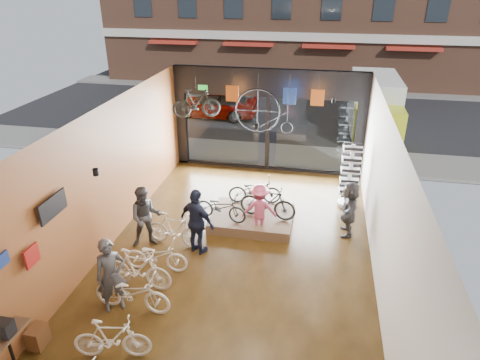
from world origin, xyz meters
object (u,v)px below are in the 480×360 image
(display_bike_right, at_px, (255,190))
(customer_3, at_px, (259,209))
(floor_bike_3, at_px, (138,269))
(display_bike_mid, at_px, (268,202))
(floor_bike_2, at_px, (132,292))
(floor_bike_5, at_px, (174,230))
(customer_5, at_px, (349,208))
(street_car, at_px, (215,103))
(floor_bike_4, at_px, (156,256))
(customer_0, at_px, (111,275))
(display_platform, at_px, (252,219))
(display_bike_left, at_px, (221,207))
(penny_farthing, at_px, (267,113))
(floor_bike_1, at_px, (112,339))
(customer_2, at_px, (197,222))
(customer_1, at_px, (146,217))
(hung_bike, at_px, (196,103))
(sunglasses_rack, at_px, (350,176))

(display_bike_right, relative_size, customer_3, 1.06)
(floor_bike_3, distance_m, display_bike_mid, 4.21)
(floor_bike_2, height_order, floor_bike_5, floor_bike_5)
(floor_bike_2, relative_size, customer_5, 1.08)
(street_car, bearing_deg, customer_3, 20.57)
(floor_bike_4, bearing_deg, street_car, 4.49)
(street_car, bearing_deg, customer_0, 5.25)
(customer_3, bearing_deg, customer_5, 179.44)
(display_platform, bearing_deg, display_bike_left, -151.11)
(customer_5, bearing_deg, floor_bike_2, -47.77)
(floor_bike_2, bearing_deg, penny_farthing, -12.99)
(floor_bike_1, bearing_deg, floor_bike_3, -0.85)
(display_bike_left, xyz_separation_m, customer_5, (3.60, 0.43, 0.11))
(street_car, xyz_separation_m, floor_bike_4, (1.73, -12.83, -0.34))
(floor_bike_3, xyz_separation_m, floor_bike_4, (0.18, 0.69, -0.08))
(customer_2, bearing_deg, display_bike_left, -78.81)
(display_bike_left, xyz_separation_m, customer_1, (-1.78, -1.21, 0.17))
(display_bike_left, bearing_deg, floor_bike_2, 173.35)
(customer_5, relative_size, hung_bike, 1.03)
(street_car, bearing_deg, display_bike_left, 15.10)
(floor_bike_2, distance_m, display_platform, 4.58)
(floor_bike_3, distance_m, customer_1, 1.81)
(sunglasses_rack, bearing_deg, street_car, 139.02)
(display_bike_mid, relative_size, customer_5, 1.03)
(street_car, relative_size, sunglasses_rack, 2.15)
(display_bike_right, bearing_deg, display_platform, 175.82)
(street_car, xyz_separation_m, floor_bike_3, (1.55, -13.52, -0.25))
(floor_bike_4, height_order, customer_3, customer_3)
(display_bike_mid, bearing_deg, floor_bike_5, 130.28)
(floor_bike_2, bearing_deg, display_bike_right, -19.60)
(sunglasses_rack, bearing_deg, customer_2, -127.79)
(customer_3, relative_size, customer_5, 0.94)
(display_bike_right, bearing_deg, hung_bike, 46.40)
(hung_bike, bearing_deg, sunglasses_rack, -116.27)
(display_bike_mid, bearing_deg, customer_3, 162.30)
(customer_5, xyz_separation_m, penny_farthing, (-2.80, 3.14, 1.69))
(street_car, xyz_separation_m, display_bike_left, (2.86, -10.60, -0.05))
(customer_0, bearing_deg, customer_3, 16.60)
(floor_bike_4, relative_size, display_bike_mid, 0.96)
(display_bike_left, bearing_deg, penny_farthing, -2.14)
(customer_5, bearing_deg, display_bike_right, -104.15)
(sunglasses_rack, bearing_deg, customer_5, -80.85)
(floor_bike_3, bearing_deg, customer_1, 18.66)
(floor_bike_3, height_order, penny_farthing, penny_farthing)
(sunglasses_rack, bearing_deg, hung_bike, -175.65)
(display_bike_left, relative_size, display_bike_right, 0.96)
(sunglasses_rack, bearing_deg, floor_bike_1, -111.57)
(floor_bike_5, height_order, customer_0, customer_0)
(customer_5, bearing_deg, display_platform, -89.46)
(display_platform, distance_m, display_bike_left, 1.11)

